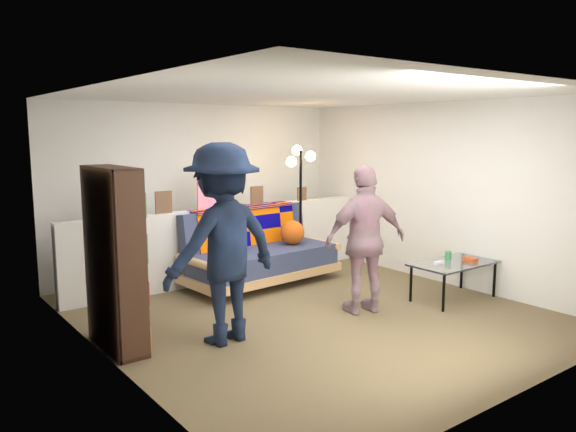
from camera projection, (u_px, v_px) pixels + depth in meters
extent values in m
plane|color=brown|center=(310.00, 313.00, 6.28)|extent=(5.00, 5.00, 0.00)
cube|color=silver|center=(200.00, 189.00, 8.08)|extent=(4.50, 0.10, 2.40)
cube|color=silver|center=(105.00, 228.00, 4.76)|extent=(0.10, 5.00, 2.40)
cube|color=silver|center=(441.00, 193.00, 7.45)|extent=(0.10, 5.00, 2.40)
cube|color=white|center=(311.00, 94.00, 5.93)|extent=(4.50, 5.00, 0.10)
cube|color=silver|center=(226.00, 244.00, 7.63)|extent=(4.45, 0.15, 1.00)
cube|color=brown|center=(117.00, 209.00, 6.63)|extent=(0.18, 0.02, 0.22)
cube|color=brown|center=(164.00, 202.00, 6.98)|extent=(0.22, 0.02, 0.28)
cube|color=white|center=(213.00, 192.00, 7.38)|extent=(0.45, 0.02, 0.45)
cube|color=brown|center=(257.00, 195.00, 7.82)|extent=(0.20, 0.02, 0.26)
cube|color=brown|center=(302.00, 194.00, 8.30)|extent=(0.16, 0.02, 0.20)
cube|color=tan|center=(262.00, 272.00, 7.45)|extent=(2.15, 1.08, 0.11)
cube|color=#333D5C|center=(264.00, 259.00, 7.38)|extent=(2.03, 0.91, 0.26)
cube|color=#333D5C|center=(245.00, 230.00, 7.63)|extent=(1.99, 0.40, 0.62)
cylinder|color=tan|center=(198.00, 263.00, 6.76)|extent=(0.16, 0.94, 0.10)
cylinder|color=tan|center=(316.00, 242.00, 8.05)|extent=(0.16, 0.94, 0.10)
cube|color=#07057C|center=(249.00, 231.00, 7.57)|extent=(1.60, 0.22, 0.57)
cube|color=#07057C|center=(243.00, 208.00, 7.63)|extent=(1.61, 0.39, 0.03)
sphere|color=#D54D12|center=(292.00, 232.00, 7.65)|extent=(0.33, 0.33, 0.33)
cube|color=#321B10|center=(100.00, 261.00, 5.07)|extent=(0.02, 0.85, 1.70)
cube|color=#321B10|center=(132.00, 268.00, 4.82)|extent=(0.28, 0.02, 1.70)
cube|color=#321B10|center=(99.00, 252.00, 5.47)|extent=(0.28, 0.02, 1.70)
cube|color=#321B10|center=(110.00, 168.00, 5.02)|extent=(0.28, 0.85, 0.02)
cube|color=#321B10|center=(119.00, 345.00, 5.27)|extent=(0.28, 0.85, 0.04)
cube|color=#321B10|center=(116.00, 301.00, 5.21)|extent=(0.28, 0.81, 0.02)
cube|color=#321B10|center=(114.00, 259.00, 5.15)|extent=(0.28, 0.81, 0.02)
cube|color=#321B10|center=(112.00, 217.00, 5.09)|extent=(0.28, 0.81, 0.02)
cube|color=#A9212F|center=(120.00, 328.00, 5.26)|extent=(0.21, 0.79, 0.28)
cube|color=#2657A7|center=(118.00, 285.00, 5.19)|extent=(0.21, 0.79, 0.26)
cube|color=gold|center=(116.00, 243.00, 5.14)|extent=(0.21, 0.79, 0.28)
cube|color=green|center=(114.00, 200.00, 5.08)|extent=(0.21, 0.79, 0.26)
cylinder|color=black|center=(444.00, 293.00, 6.30)|extent=(0.03, 0.03, 0.43)
cylinder|color=black|center=(494.00, 279.00, 6.87)|extent=(0.03, 0.03, 0.43)
cylinder|color=black|center=(411.00, 284.00, 6.68)|extent=(0.03, 0.03, 0.43)
cylinder|color=black|center=(462.00, 272.00, 7.25)|extent=(0.03, 0.03, 0.43)
cube|color=silver|center=(454.00, 263.00, 6.74)|extent=(1.09, 0.61, 0.02)
cube|color=white|center=(439.00, 263.00, 6.65)|extent=(0.13, 0.06, 0.03)
cube|color=#CC4E24|center=(470.00, 260.00, 6.78)|extent=(0.11, 0.15, 0.04)
cylinder|color=#3D9351|center=(448.00, 255.00, 6.87)|extent=(0.08, 0.08, 0.11)
cylinder|color=black|center=(300.00, 272.00, 8.07)|extent=(0.27, 0.27, 0.03)
cylinder|color=black|center=(301.00, 213.00, 7.95)|extent=(0.04, 0.04, 1.75)
sphere|color=#FFC672|center=(291.00, 162.00, 7.82)|extent=(0.14, 0.14, 0.14)
sphere|color=#FFC672|center=(310.00, 156.00, 7.88)|extent=(0.14, 0.14, 0.14)
sphere|color=#FFC672|center=(297.00, 150.00, 7.93)|extent=(0.14, 0.14, 0.14)
imported|color=black|center=(223.00, 244.00, 5.31)|extent=(1.30, 0.83, 1.91)
imported|color=#CD849A|center=(366.00, 240.00, 6.20)|extent=(1.04, 0.65, 1.65)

